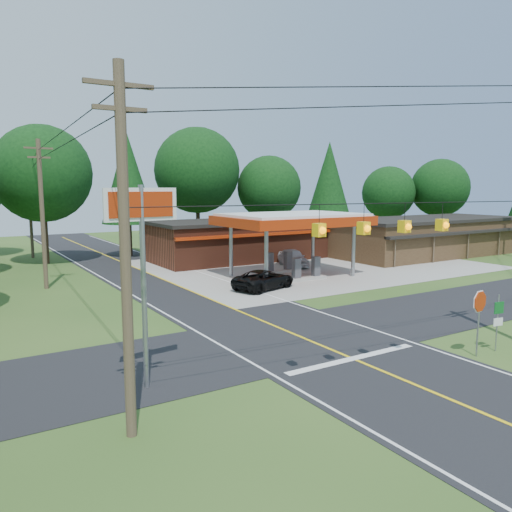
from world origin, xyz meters
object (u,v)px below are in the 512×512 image
gas_canopy (292,221)px  big_stop_sign (142,239)px  suv_car (264,280)px  octagonal_stop_sign (480,307)px  sedan_car (293,258)px

gas_canopy → big_stop_sign: 22.70m
suv_car → big_stop_sign: bearing=116.9°
suv_car → gas_canopy: bearing=-73.3°
gas_canopy → octagonal_stop_sign: 19.66m
suv_car → big_stop_sign: (-12.50, -12.01, 4.49)m
suv_car → sedan_car: (7.50, 7.00, 0.09)m
gas_canopy → octagonal_stop_sign: bearing=-103.3°
sedan_car → big_stop_sign: 27.94m
suv_car → octagonal_stop_sign: bearing=163.0°
gas_canopy → sedan_car: (3.00, 4.00, -3.52)m
big_stop_sign → octagonal_stop_sign: bearing=-17.8°
sedan_car → octagonal_stop_sign: bearing=-91.0°
octagonal_stop_sign → gas_canopy: bearing=76.7°
gas_canopy → big_stop_sign: bearing=-138.6°
suv_car → big_stop_sign: big_stop_sign is taller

